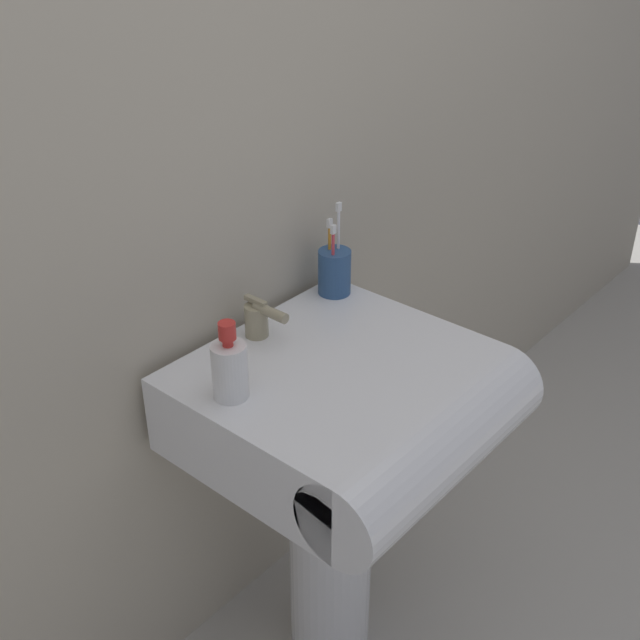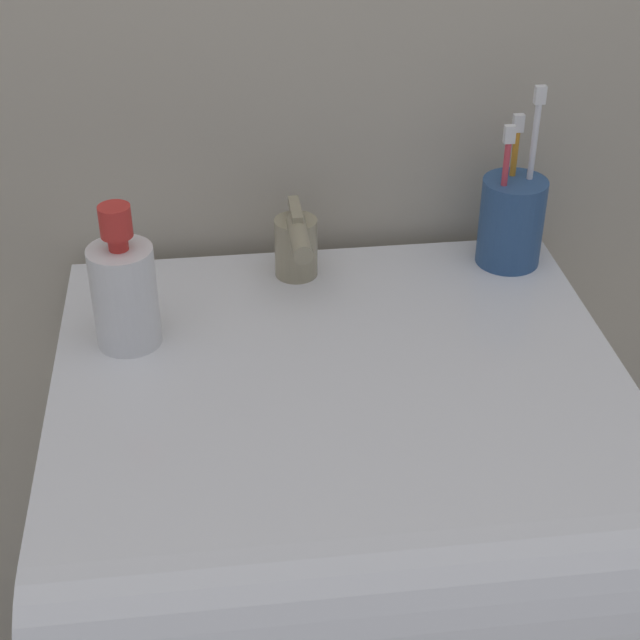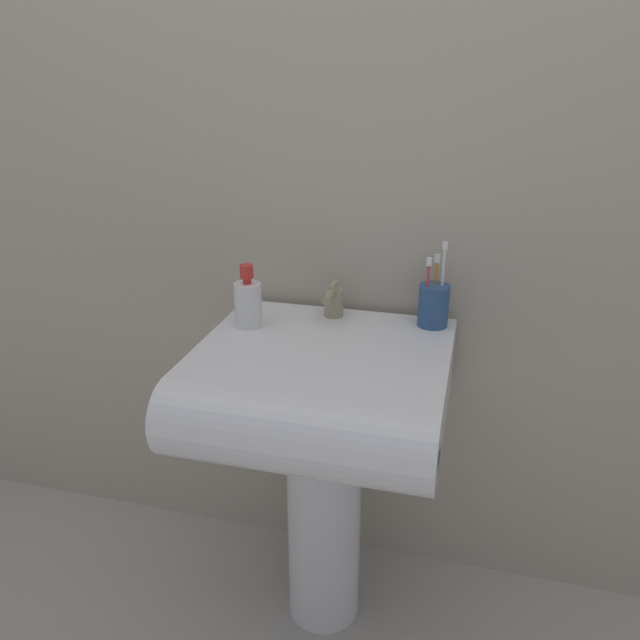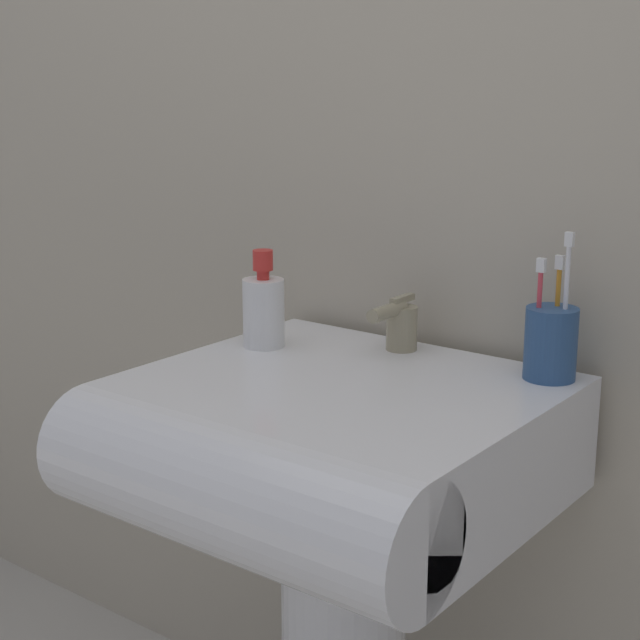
% 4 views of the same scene
% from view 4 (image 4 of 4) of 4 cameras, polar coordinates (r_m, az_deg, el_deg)
% --- Properties ---
extents(wall_back, '(5.00, 0.05, 2.40)m').
position_cam_4_polar(wall_back, '(1.57, 7.80, 13.18)').
color(wall_back, '#B7AD99').
rests_on(wall_back, ground).
extents(sink_basin, '(0.57, 0.56, 0.17)m').
position_cam_4_polar(sink_basin, '(1.38, -0.09, -7.51)').
color(sink_basin, white).
rests_on(sink_basin, sink_pedestal).
extents(faucet, '(0.05, 0.11, 0.09)m').
position_cam_4_polar(faucet, '(1.54, 4.63, -0.24)').
color(faucet, tan).
rests_on(faucet, sink_basin).
extents(toothbrush_cup, '(0.07, 0.07, 0.21)m').
position_cam_4_polar(toothbrush_cup, '(1.43, 13.28, -1.24)').
color(toothbrush_cup, '#2D5184').
rests_on(toothbrush_cup, sink_basin).
extents(soap_bottle, '(0.07, 0.07, 0.16)m').
position_cam_4_polar(soap_bottle, '(1.56, -3.30, 0.63)').
color(soap_bottle, white).
rests_on(soap_bottle, sink_basin).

